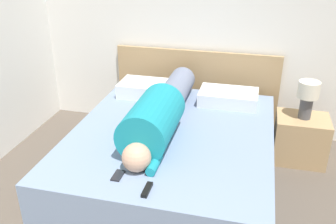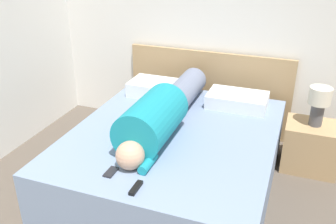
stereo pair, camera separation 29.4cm
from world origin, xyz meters
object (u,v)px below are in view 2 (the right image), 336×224
at_px(bed, 174,158).
at_px(person_lying, 162,112).
at_px(table_lamp, 319,102).
at_px(nightstand, 311,146).
at_px(pillow_second, 237,100).
at_px(cell_phone, 111,172).
at_px(tv_remote, 136,188).
at_px(pillow_near_headboard, 159,89).

xyz_separation_m(bed, person_lying, (-0.11, 0.00, 0.43)).
bearing_deg(table_lamp, nightstand, -90.00).
height_order(table_lamp, person_lying, person_lying).
bearing_deg(person_lying, pillow_second, 53.93).
bearing_deg(pillow_second, cell_phone, -113.16).
height_order(nightstand, table_lamp, table_lamp).
height_order(nightstand, pillow_second, pillow_second).
bearing_deg(cell_phone, nightstand, 46.54).
relative_size(nightstand, person_lying, 0.29).
bearing_deg(pillow_second, person_lying, -126.07).
bearing_deg(tv_remote, table_lamp, 54.31).
xyz_separation_m(table_lamp, cell_phone, (-1.34, -1.42, -0.16)).
relative_size(table_lamp, pillow_near_headboard, 0.62).
xyz_separation_m(person_lying, cell_phone, (-0.10, -0.74, -0.16)).
relative_size(pillow_second, cell_phone, 4.36).
xyz_separation_m(table_lamp, person_lying, (-1.24, -0.68, -0.00)).
bearing_deg(cell_phone, pillow_near_headboard, 98.11).
bearing_deg(tv_remote, bed, 92.18).
bearing_deg(tv_remote, pillow_near_headboard, 106.19).
relative_size(table_lamp, pillow_second, 0.65).
height_order(bed, pillow_near_headboard, pillow_near_headboard).
xyz_separation_m(bed, cell_phone, (-0.21, -0.73, 0.27)).
xyz_separation_m(nightstand, table_lamp, (0.00, 0.00, 0.46)).
bearing_deg(bed, tv_remote, -87.82).
relative_size(bed, nightstand, 4.04).
bearing_deg(person_lying, pillow_near_headboard, 113.85).
distance_m(nightstand, cell_phone, 1.97).
bearing_deg(table_lamp, pillow_second, 178.61).
bearing_deg(bed, table_lamp, 31.25).
relative_size(bed, tv_remote, 13.29).
bearing_deg(pillow_second, nightstand, -1.39).
bearing_deg(pillow_near_headboard, nightstand, -0.66).
bearing_deg(pillow_near_headboard, pillow_second, 0.00).
bearing_deg(bed, person_lying, 177.61).
xyz_separation_m(bed, nightstand, (1.13, 0.69, -0.03)).
distance_m(pillow_near_headboard, cell_phone, 1.45).
xyz_separation_m(pillow_near_headboard, cell_phone, (0.20, -1.43, -0.07)).
bearing_deg(pillow_second, tv_remote, -103.43).
distance_m(pillow_second, tv_remote, 1.59).
bearing_deg(tv_remote, nightstand, 54.31).
relative_size(pillow_near_headboard, pillow_second, 1.05).
height_order(person_lying, pillow_near_headboard, person_lying).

